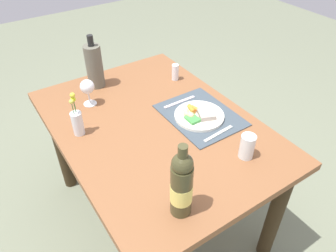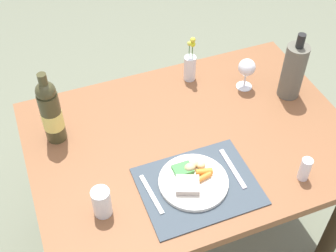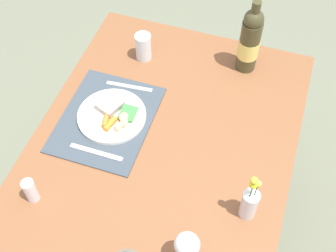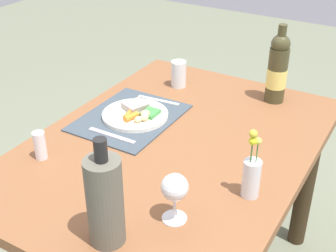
# 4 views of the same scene
# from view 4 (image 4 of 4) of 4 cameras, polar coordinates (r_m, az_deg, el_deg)

# --- Properties ---
(dining_table) EXTENTS (1.28, 0.92, 0.74)m
(dining_table) POSITION_cam_4_polar(r_m,az_deg,el_deg) (1.71, 0.54, -5.50)
(dining_table) COLOR brown
(dining_table) RESTS_ON ground_plane
(placemat) EXTENTS (0.42, 0.33, 0.01)m
(placemat) POSITION_cam_4_polar(r_m,az_deg,el_deg) (1.80, -4.68, 1.04)
(placemat) COLOR #3C4851
(placemat) RESTS_ON dining_table
(dinner_plate) EXTENTS (0.25, 0.25, 0.04)m
(dinner_plate) POSITION_cam_4_polar(r_m,az_deg,el_deg) (1.79, -3.93, 1.49)
(dinner_plate) COLOR white
(dinner_plate) RESTS_ON placemat
(fork) EXTENTS (0.03, 0.18, 0.00)m
(fork) POSITION_cam_4_polar(r_m,az_deg,el_deg) (1.91, -1.19, 3.16)
(fork) COLOR silver
(fork) RESTS_ON placemat
(knife) EXTENTS (0.02, 0.20, 0.00)m
(knife) POSITION_cam_4_polar(r_m,az_deg,el_deg) (1.68, -6.90, -1.16)
(knife) COLOR silver
(knife) RESTS_ON placemat
(cooler_bottle) EXTENTS (0.09, 0.09, 0.31)m
(cooler_bottle) POSITION_cam_4_polar(r_m,az_deg,el_deg) (1.19, -7.73, -9.04)
(cooler_bottle) COLOR #5D5B4D
(cooler_bottle) RESTS_ON dining_table
(flower_vase) EXTENTS (0.05, 0.05, 0.23)m
(flower_vase) POSITION_cam_4_polar(r_m,az_deg,el_deg) (1.38, 10.18, -5.90)
(flower_vase) COLOR silver
(flower_vase) RESTS_ON dining_table
(water_tumbler) EXTENTS (0.07, 0.07, 0.12)m
(water_tumbler) POSITION_cam_4_polar(r_m,az_deg,el_deg) (2.04, 1.30, 6.20)
(water_tumbler) COLOR silver
(water_tumbler) RESTS_ON dining_table
(salt_shaker) EXTENTS (0.04, 0.04, 0.10)m
(salt_shaker) POSITION_cam_4_polar(r_m,az_deg,el_deg) (1.59, -15.40, -2.31)
(salt_shaker) COLOR white
(salt_shaker) RESTS_ON dining_table
(wine_bottle) EXTENTS (0.08, 0.08, 0.32)m
(wine_bottle) POSITION_cam_4_polar(r_m,az_deg,el_deg) (1.92, 13.26, 6.80)
(wine_bottle) COLOR #403D22
(wine_bottle) RESTS_ON dining_table
(wine_glass) EXTENTS (0.08, 0.08, 0.15)m
(wine_glass) POSITION_cam_4_polar(r_m,az_deg,el_deg) (1.26, 0.82, -7.69)
(wine_glass) COLOR white
(wine_glass) RESTS_ON dining_table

